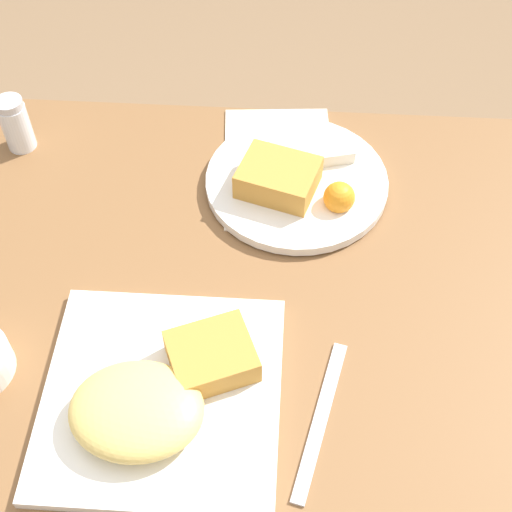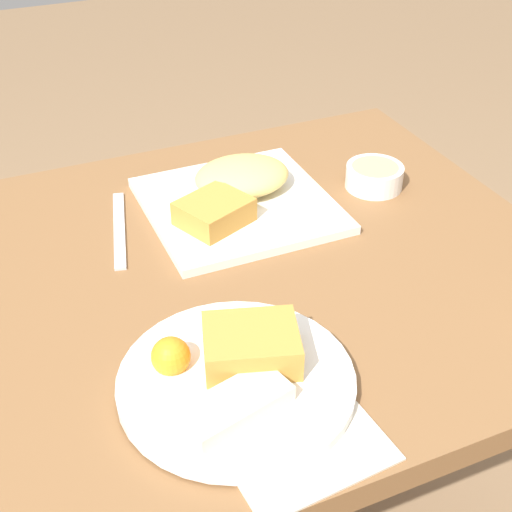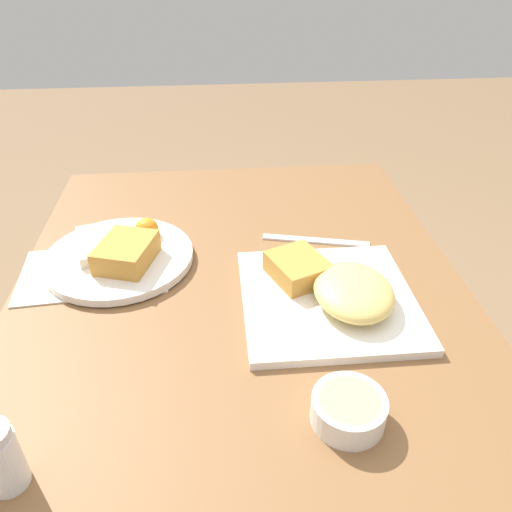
{
  "view_description": "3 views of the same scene",
  "coord_description": "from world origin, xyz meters",
  "px_view_note": "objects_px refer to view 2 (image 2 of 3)",
  "views": [
    {
      "loc": [
        0.06,
        -0.51,
        1.48
      ],
      "look_at": [
        0.03,
        0.04,
        0.79
      ],
      "focal_mm": 50.0,
      "sensor_mm": 36.0,
      "label": 1
    },
    {
      "loc": [
        0.28,
        0.73,
        1.31
      ],
      "look_at": [
        -0.03,
        0.03,
        0.76
      ],
      "focal_mm": 50.0,
      "sensor_mm": 36.0,
      "label": 2
    },
    {
      "loc": [
        -0.68,
        0.03,
        1.24
      ],
      "look_at": [
        0.03,
        -0.03,
        0.76
      ],
      "focal_mm": 35.0,
      "sensor_mm": 36.0,
      "label": 3
    }
  ],
  "objects_px": {
    "plate_oval_far": "(236,373)",
    "sauce_ramekin": "(374,176)",
    "butter_knife": "(119,229)",
    "plate_square_near": "(237,195)"
  },
  "relations": [
    {
      "from": "plate_square_near",
      "to": "sauce_ramekin",
      "type": "distance_m",
      "value": 0.23
    },
    {
      "from": "butter_knife",
      "to": "plate_square_near",
      "type": "bearing_deg",
      "value": 101.17
    },
    {
      "from": "sauce_ramekin",
      "to": "butter_knife",
      "type": "height_order",
      "value": "sauce_ramekin"
    },
    {
      "from": "plate_oval_far",
      "to": "sauce_ramekin",
      "type": "xyz_separation_m",
      "value": [
        -0.37,
        -0.32,
        0.0
      ]
    },
    {
      "from": "plate_square_near",
      "to": "plate_oval_far",
      "type": "xyz_separation_m",
      "value": [
        0.14,
        0.35,
        -0.0
      ]
    },
    {
      "from": "plate_square_near",
      "to": "plate_oval_far",
      "type": "distance_m",
      "value": 0.38
    },
    {
      "from": "plate_oval_far",
      "to": "butter_knife",
      "type": "height_order",
      "value": "plate_oval_far"
    },
    {
      "from": "plate_oval_far",
      "to": "sauce_ramekin",
      "type": "relative_size",
      "value": 2.87
    },
    {
      "from": "plate_oval_far",
      "to": "sauce_ramekin",
      "type": "height_order",
      "value": "plate_oval_far"
    },
    {
      "from": "butter_knife",
      "to": "sauce_ramekin",
      "type": "bearing_deg",
      "value": 98.3
    }
  ]
}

